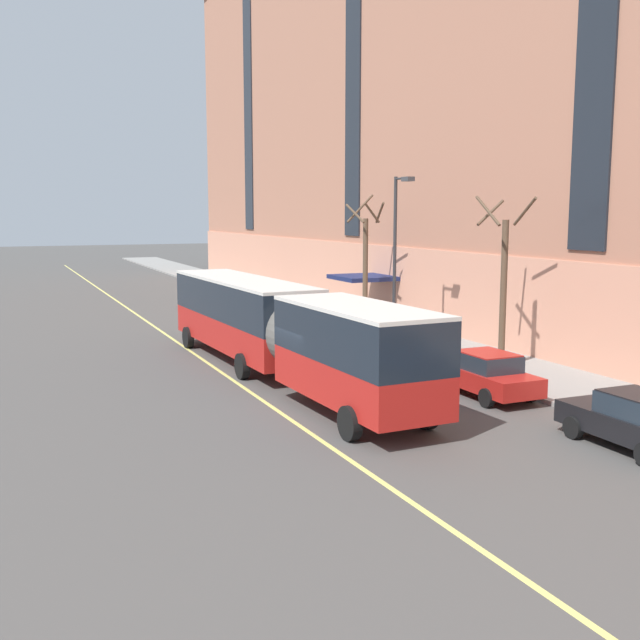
% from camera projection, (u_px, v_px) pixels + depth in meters
% --- Properties ---
extents(ground_plane, '(260.00, 260.00, 0.00)m').
position_uv_depth(ground_plane, '(313.00, 402.00, 25.15)').
color(ground_plane, '#4C4947').
extents(sidewalk, '(4.66, 160.00, 0.15)m').
position_uv_depth(sidewalk, '(487.00, 362.00, 31.57)').
color(sidewalk, gray).
rests_on(sidewalk, ground).
extents(city_bus, '(3.49, 19.57, 3.54)m').
position_uv_depth(city_bus, '(278.00, 326.00, 28.42)').
color(city_bus, red).
rests_on(city_bus, ground).
extents(parked_car_champagne_0, '(2.07, 4.75, 1.56)m').
position_uv_depth(parked_car_champagne_0, '(273.00, 305.00, 45.35)').
color(parked_car_champagne_0, '#BCAD89').
rests_on(parked_car_champagne_0, ground).
extents(parked_car_navy_1, '(2.07, 4.67, 1.56)m').
position_uv_depth(parked_car_navy_1, '(345.00, 329.00, 35.84)').
color(parked_car_navy_1, navy).
rests_on(parked_car_navy_1, ground).
extents(parked_car_black_2, '(2.03, 4.33, 1.56)m').
position_uv_depth(parked_car_black_2, '(218.00, 287.00, 55.96)').
color(parked_car_black_2, black).
rests_on(parked_car_black_2, ground).
extents(parked_car_red_4, '(1.97, 4.58, 1.56)m').
position_uv_depth(parked_car_red_4, '(484.00, 374.00, 25.92)').
color(parked_car_red_4, '#B21E19').
rests_on(parked_car_red_4, ground).
extents(parked_car_black_5, '(1.93, 4.24, 1.56)m').
position_uv_depth(parked_car_black_5, '(634.00, 421.00, 20.06)').
color(parked_car_black_5, black).
rests_on(parked_car_black_5, ground).
extents(street_tree_mid_block, '(1.98, 1.97, 6.83)m').
position_uv_depth(street_tree_mid_block, '(503.00, 281.00, 29.59)').
color(street_tree_mid_block, brown).
rests_on(street_tree_mid_block, sidewalk).
extents(street_tree_far_uptown, '(1.96, 1.83, 7.16)m').
position_uv_depth(street_tree_far_uptown, '(365.00, 261.00, 40.39)').
color(street_tree_far_uptown, brown).
rests_on(street_tree_far_uptown, sidewalk).
extents(street_lamp, '(0.36, 1.48, 7.80)m').
position_uv_depth(street_lamp, '(397.00, 245.00, 34.52)').
color(street_lamp, '#2D2D30').
rests_on(street_lamp, sidewalk).
extents(fire_hydrant, '(0.42, 0.24, 0.72)m').
position_uv_depth(fire_hydrant, '(360.00, 327.00, 38.29)').
color(fire_hydrant, red).
rests_on(fire_hydrant, sidewalk).
extents(lane_centerline, '(0.16, 140.00, 0.01)m').
position_uv_depth(lane_centerline, '(243.00, 387.00, 27.27)').
color(lane_centerline, '#E0D66B').
rests_on(lane_centerline, ground).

